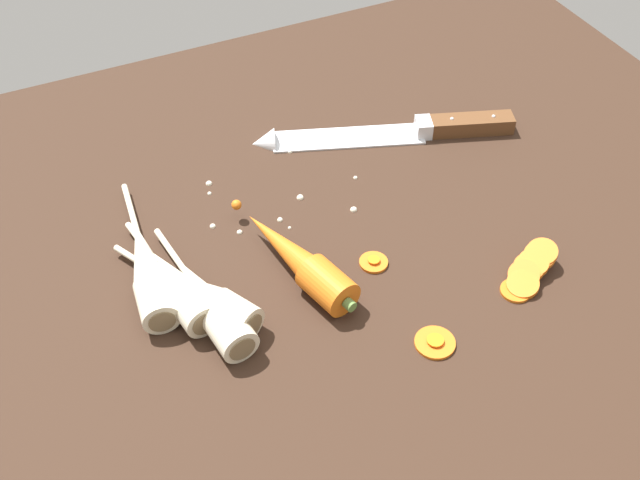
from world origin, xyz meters
TOP-DOWN VIEW (x-y plane):
  - ground_plane at (0.00, 0.00)cm, footprint 120.00×90.00cm
  - chefs_knife at (16.05, 13.52)cm, footprint 33.82×14.82cm
  - whole_carrot at (-3.63, -4.38)cm, footprint 8.27×20.46cm
  - parsnip_front at (-16.78, -2.34)cm, footprint 5.84×18.82cm
  - parsnip_mid_left at (-14.38, -6.21)cm, footprint 5.57×20.86cm
  - parsnip_mid_right at (-18.91, 1.28)cm, footprint 5.29×23.35cm
  - parsnip_back at (-14.68, -4.92)cm, footprint 11.54×18.78cm
  - carrot_slice_stack at (18.97, -15.49)cm, footprint 8.30×5.74cm
  - carrot_slice_stray_near at (4.86, -19.11)cm, footprint 4.19×4.19cm
  - carrot_slice_stray_mid at (4.48, -6.55)cm, footprint 3.23×3.23cm
  - mince_crumbs at (0.02, 8.47)cm, footprint 21.22×14.17cm

SIDE VIEW (x-z plane):
  - ground_plane at x=0.00cm, z-range -4.00..0.00cm
  - carrot_slice_stray_near at x=4.86cm, z-range 0.01..0.71cm
  - carrot_slice_stray_mid at x=4.48cm, z-range 0.01..0.71cm
  - mince_crumbs at x=0.02cm, z-range -0.07..0.80cm
  - chefs_knife at x=16.05cm, z-range -1.44..2.74cm
  - carrot_slice_stack at x=18.97cm, z-range -0.55..2.72cm
  - parsnip_mid_right at x=-18.91cm, z-range -0.02..3.98cm
  - parsnip_mid_left at x=-14.38cm, z-range -0.02..3.98cm
  - parsnip_back at x=-14.68cm, z-range -0.02..3.98cm
  - parsnip_front at x=-16.78cm, z-range -0.02..3.98cm
  - whole_carrot at x=-3.63cm, z-range 0.00..4.20cm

